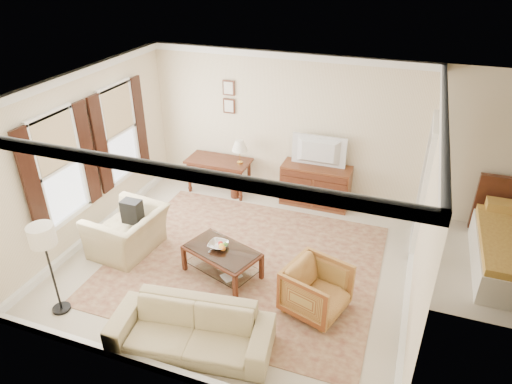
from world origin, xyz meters
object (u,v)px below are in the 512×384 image
Objects in this scene: writing_desk at (219,165)px; striped_armchair at (316,287)px; tv at (318,143)px; sofa at (190,324)px; sideboard at (316,185)px; club_armchair at (127,225)px; coffee_table at (222,255)px.

writing_desk is 3.94m from striped_armchair.
sofa is (-0.63, -4.16, -0.93)m from tv.
club_armchair is (-2.61, -2.62, 0.09)m from sideboard.
writing_desk is 0.63× the size of sofa.
coffee_table is 1.13× the size of club_armchair.
club_armchair is at bearing -134.91° from sideboard.
writing_desk is 1.60× the size of striped_armchair.
striped_armchair is at bearing 103.59° from tv.
striped_armchair is 0.39× the size of sofa.
striped_armchair reaches higher than coffee_table.
writing_desk is 2.15m from tv.
writing_desk is at bearing 114.72° from coffee_table.
coffee_table is at bearing -107.58° from sideboard.
striped_armchair is at bearing 34.16° from sofa.
sofa is (-1.35, -1.21, -0.00)m from striped_armchair.
sideboard reaches higher than coffee_table.
sofa is at bearing -71.02° from writing_desk.
coffee_table is (-0.85, -2.69, -0.04)m from sideboard.
club_armchair is at bearing -103.25° from writing_desk.
striped_armchair is (1.56, -0.28, 0.03)m from coffee_table.
tv is at bearing 30.86° from striped_armchair.
striped_armchair is (0.71, -2.97, -0.01)m from sideboard.
sideboard is 3.70m from club_armchair.
club_armchair is (-1.76, 0.07, 0.13)m from coffee_table.
sideboard is at bearing 140.63° from club_armchair.
coffee_table is at bearing 90.39° from sofa.
striped_armchair is at bearing -76.50° from sideboard.
sideboard is at bearing 3.90° from writing_desk.
writing_desk is at bearing 101.10° from sofa.
tv reaches higher than sofa.
sideboard is 1.03× the size of coffee_table.
tv is at bearing -90.00° from sideboard.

